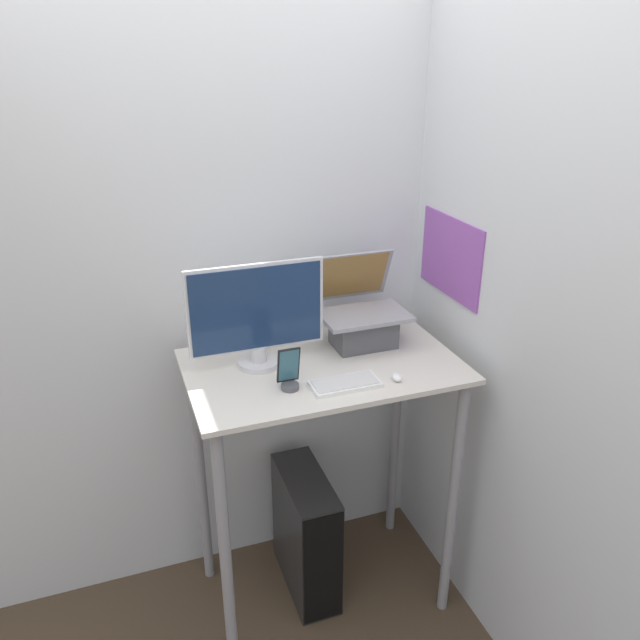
{
  "coord_description": "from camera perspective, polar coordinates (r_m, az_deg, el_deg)",
  "views": [
    {
      "loc": [
        -0.7,
        -1.63,
        2.21
      ],
      "look_at": [
        -0.01,
        0.31,
        1.31
      ],
      "focal_mm": 35.0,
      "sensor_mm": 36.0,
      "label": 1
    }
  ],
  "objects": [
    {
      "name": "mouse",
      "position": [
        2.23,
        7.02,
        -5.22
      ],
      "size": [
        0.03,
        0.05,
        0.02
      ],
      "color": "white",
      "rests_on": "desk"
    },
    {
      "name": "monitor",
      "position": [
        2.24,
        -5.79,
        0.32
      ],
      "size": [
        0.5,
        0.15,
        0.39
      ],
      "color": "silver",
      "rests_on": "desk"
    },
    {
      "name": "keyboard",
      "position": [
        2.18,
        2.31,
        -5.84
      ],
      "size": [
        0.24,
        0.11,
        0.02
      ],
      "color": "white",
      "rests_on": "desk"
    },
    {
      "name": "wall_side_right",
      "position": [
        2.27,
        17.2,
        -1.09
      ],
      "size": [
        0.06,
        6.0,
        2.6
      ],
      "color": "silver",
      "rests_on": "ground_plane"
    },
    {
      "name": "cell_phone",
      "position": [
        2.14,
        -2.84,
        -4.96
      ],
      "size": [
        0.08,
        0.06,
        0.15
      ],
      "color": "#4C4C51",
      "rests_on": "desk"
    },
    {
      "name": "desk",
      "position": [
        2.44,
        0.25,
        -8.79
      ],
      "size": [
        1.01,
        0.62,
        1.13
      ],
      "color": "beige",
      "rests_on": "ground_plane"
    },
    {
      "name": "laptop",
      "position": [
        2.45,
        3.82,
        -0.04
      ],
      "size": [
        0.34,
        0.31,
        0.35
      ],
      "color": "#4C4C51",
      "rests_on": "desk"
    },
    {
      "name": "wall_back",
      "position": [
        2.6,
        -2.71,
        3.13
      ],
      "size": [
        6.0,
        0.05,
        2.6
      ],
      "color": "silver",
      "rests_on": "ground_plane"
    },
    {
      "name": "computer_tower",
      "position": [
        2.85,
        -1.28,
        -18.89
      ],
      "size": [
        0.18,
        0.45,
        0.57
      ],
      "color": "black",
      "rests_on": "ground_plane"
    }
  ]
}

